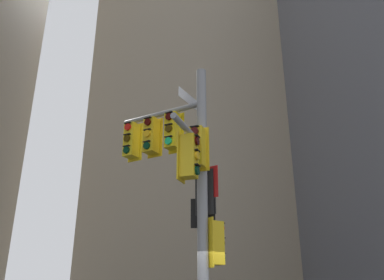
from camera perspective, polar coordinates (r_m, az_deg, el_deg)
name	(u,v)px	position (r m, az deg, el deg)	size (l,w,h in m)	color
building_mid_block	(196,110)	(36.95, 0.54, 4.36)	(16.80, 16.80, 34.87)	tan
signal_pole_assembly	(186,175)	(10.05, -0.87, -5.06)	(2.65, 3.53, 7.29)	gray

